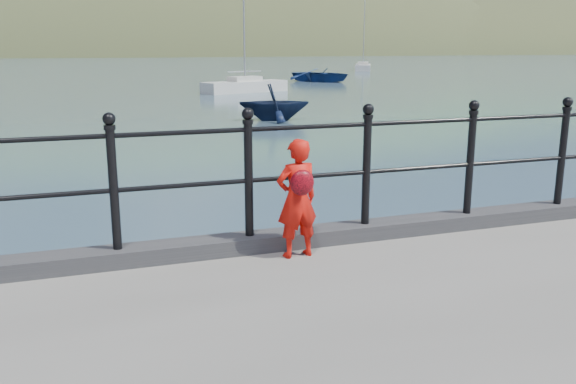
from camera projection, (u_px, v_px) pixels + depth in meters
name	position (u px, v px, depth m)	size (l,w,h in m)	color
ground	(303.00, 331.00, 6.33)	(600.00, 600.00, 0.00)	#2D4251
kerb	(309.00, 236.00, 5.94)	(60.00, 0.30, 0.15)	#28282B
railing	(310.00, 161.00, 5.76)	(18.11, 0.11, 1.20)	black
far_shore	(184.00, 111.00, 243.76)	(830.00, 200.00, 156.00)	#333A21
child	(297.00, 198.00, 5.47)	(0.43, 0.34, 1.09)	red
launch_blue	(322.00, 75.00, 49.77)	(3.81, 5.34, 1.11)	navy
launch_navy	(274.00, 102.00, 23.92)	(2.35, 2.72, 1.43)	black
sailboat_near	(245.00, 87.00, 38.37)	(5.89, 3.52, 7.92)	beige
sailboat_far	(363.00, 67.00, 72.17)	(4.38, 6.42, 9.03)	beige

